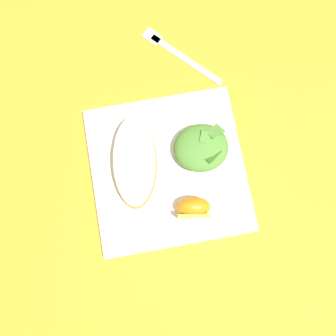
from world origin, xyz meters
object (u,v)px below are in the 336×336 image
orange_wedge_front (194,208)px  metal_fork (176,52)px  white_plate (168,170)px  green_salad_pile (201,148)px  cheesy_pizza_bread (135,162)px

orange_wedge_front → metal_fork: bearing=85.0°
orange_wedge_front → white_plate: bearing=111.1°
white_plate → green_salad_pile: size_ratio=2.80×
white_plate → cheesy_pizza_bread: (-0.06, 0.02, 0.03)m
metal_fork → white_plate: bearing=-104.1°
cheesy_pizza_bread → green_salad_pile: 0.12m
green_salad_pile → orange_wedge_front: size_ratio=1.54×
cheesy_pizza_bread → orange_wedge_front: orange_wedge_front is taller
orange_wedge_front → metal_fork: (0.03, 0.31, -0.03)m
green_salad_pile → orange_wedge_front: (-0.03, -0.10, -0.00)m
cheesy_pizza_bread → green_salad_pile: (0.12, 0.00, 0.00)m
green_salad_pile → metal_fork: green_salad_pile is taller
white_plate → cheesy_pizza_bread: size_ratio=1.56×
cheesy_pizza_bread → white_plate: bearing=-19.5°
white_plate → green_salad_pile: (0.07, 0.02, 0.03)m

